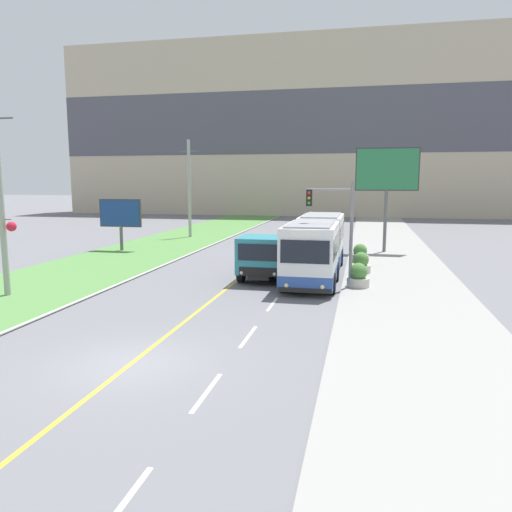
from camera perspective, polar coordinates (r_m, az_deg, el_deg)
name	(u,v)px	position (r m, az deg, el deg)	size (l,w,h in m)	color
ground_plane	(131,364)	(15.19, -14.11, -11.86)	(300.00, 300.00, 0.00)	slate
sidewalk_right	(440,388)	(13.89, 20.33, -13.96)	(6.00, 140.00, 0.08)	gray
lane_marking_centre	(180,335)	(17.54, -8.67, -8.89)	(2.88, 140.00, 0.01)	gold
apartment_block_background	(322,129)	(77.95, 7.60, 14.24)	(80.00, 8.04, 25.95)	#BCAD93
city_bus	(317,246)	(27.88, 6.94, 1.09)	(2.64, 11.63, 3.20)	white
dump_truck	(266,257)	(26.63, 1.16, -0.08)	(2.50, 6.54, 2.39)	black
car_distant	(300,235)	(41.98, 5.04, 2.35)	(1.80, 4.30, 1.45)	silver
utility_pole_near	(1,202)	(25.23, -27.14, 5.53)	(1.80, 0.44, 9.02)	#9E9E99
utility_pole_far	(189,188)	(46.87, -7.63, 7.67)	(1.80, 0.28, 8.95)	#9E9E99
traffic_light_mast	(337,220)	(24.49, 9.24, 4.05)	(2.28, 0.32, 5.21)	slate
billboard_large	(387,174)	(37.50, 14.74, 9.10)	(4.47, 0.24, 7.58)	#59595B
billboard_small	(120,215)	(38.78, -15.24, 4.58)	(3.29, 0.24, 3.88)	#59595B
planter_round_near	(358,277)	(24.92, 11.60, -2.31)	(1.09, 1.09, 1.19)	#B7B2A8
planter_round_second	(361,264)	(28.76, 11.90, -0.88)	(1.09, 1.09, 1.18)	#B7B2A8
planter_round_third	(360,254)	(32.61, 11.80, 0.22)	(1.09, 1.09, 1.17)	#B7B2A8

